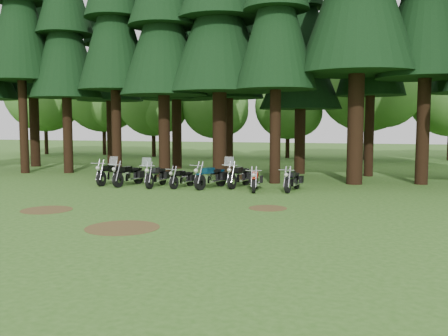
# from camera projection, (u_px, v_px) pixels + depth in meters

# --- Properties ---
(ground) EXTENTS (120.00, 120.00, 0.00)m
(ground) POSITION_uv_depth(u_px,v_px,m) (148.00, 205.00, 18.81)
(ground) COLOR #2F5F1B
(ground) RESTS_ON ground
(pine_front_2) EXTENTS (4.32, 4.32, 16.22)m
(pine_front_2) POSITION_uv_depth(u_px,v_px,m) (64.00, 12.00, 29.99)
(pine_front_2) COLOR black
(pine_front_2) RESTS_ON ground
(pine_front_4) EXTENTS (4.95, 4.95, 16.33)m
(pine_front_4) POSITION_uv_depth(u_px,v_px,m) (163.00, 3.00, 27.81)
(pine_front_4) COLOR black
(pine_front_4) RESTS_ON ground
(pine_back_0) EXTENTS (5.00, 5.00, 17.21)m
(pine_back_0) POSITION_uv_depth(u_px,v_px,m) (31.00, 18.00, 34.55)
(pine_back_0) COLOR black
(pine_back_0) RESTS_ON ground
(pine_back_1) EXTENTS (4.52, 4.52, 16.22)m
(pine_back_1) POSITION_uv_depth(u_px,v_px,m) (109.00, 26.00, 34.19)
(pine_back_1) COLOR black
(pine_back_1) RESTS_ON ground
(pine_back_2) EXTENTS (4.85, 4.85, 16.30)m
(pine_back_2) POSITION_uv_depth(u_px,v_px,m) (176.00, 21.00, 32.92)
(pine_back_2) COLOR black
(pine_back_2) RESTS_ON ground
(pine_back_3) EXTENTS (4.35, 4.35, 16.20)m
(pine_back_3) POSITION_uv_depth(u_px,v_px,m) (229.00, 14.00, 30.44)
(pine_back_3) COLOR black
(pine_back_3) RESTS_ON ground
(pine_back_4) EXTENTS (4.94, 4.94, 13.78)m
(pine_back_4) POSITION_uv_depth(u_px,v_px,m) (301.00, 36.00, 29.67)
(pine_back_4) COLOR black
(pine_back_4) RESTS_ON ground
(pine_back_5) EXTENTS (3.94, 3.94, 16.33)m
(pine_back_5) POSITION_uv_depth(u_px,v_px,m) (373.00, 4.00, 28.07)
(pine_back_5) COLOR black
(pine_back_5) RESTS_ON ground
(decid_0) EXTENTS (8.00, 7.78, 10.00)m
(decid_0) POSITION_uv_depth(u_px,v_px,m) (46.00, 94.00, 48.47)
(decid_0) COLOR black
(decid_0) RESTS_ON ground
(decid_1) EXTENTS (7.91, 7.69, 9.88)m
(decid_1) POSITION_uv_depth(u_px,v_px,m) (105.00, 94.00, 47.30)
(decid_1) COLOR black
(decid_1) RESTS_ON ground
(decid_2) EXTENTS (6.72, 6.53, 8.40)m
(decid_2) POSITION_uv_depth(u_px,v_px,m) (155.00, 102.00, 44.93)
(decid_2) COLOR black
(decid_2) RESTS_ON ground
(decid_3) EXTENTS (6.12, 5.95, 7.65)m
(decid_3) POSITION_uv_depth(u_px,v_px,m) (217.00, 106.00, 43.77)
(decid_3) COLOR black
(decid_3) RESTS_ON ground
(decid_4) EXTENTS (5.93, 5.76, 7.41)m
(decid_4) POSITION_uv_depth(u_px,v_px,m) (291.00, 108.00, 43.22)
(decid_4) COLOR black
(decid_4) RESTS_ON ground
(decid_5) EXTENTS (8.45, 8.21, 10.56)m
(decid_5) POSITION_uv_depth(u_px,v_px,m) (372.00, 84.00, 40.65)
(decid_5) COLOR black
(decid_5) RESTS_ON ground
(dirt_patch_0) EXTENTS (1.80, 1.80, 0.01)m
(dirt_patch_0) POSITION_uv_depth(u_px,v_px,m) (47.00, 210.00, 17.71)
(dirt_patch_0) COLOR #4C3D1E
(dirt_patch_0) RESTS_ON ground
(dirt_patch_1) EXTENTS (1.40, 1.40, 0.01)m
(dirt_patch_1) POSITION_uv_depth(u_px,v_px,m) (268.00, 208.00, 18.08)
(dirt_patch_1) COLOR #4C3D1E
(dirt_patch_1) RESTS_ON ground
(dirt_patch_2) EXTENTS (2.20, 2.20, 0.01)m
(dirt_patch_2) POSITION_uv_depth(u_px,v_px,m) (122.00, 228.00, 14.71)
(dirt_patch_2) COLOR #4C3D1E
(dirt_patch_2) RESTS_ON ground
(motorcycle_0) EXTENTS (0.36, 2.40, 0.97)m
(motorcycle_0) POSITION_uv_depth(u_px,v_px,m) (110.00, 174.00, 25.07)
(motorcycle_0) COLOR black
(motorcycle_0) RESTS_ON ground
(motorcycle_1) EXTENTS (0.73, 2.41, 1.51)m
(motorcycle_1) POSITION_uv_depth(u_px,v_px,m) (128.00, 175.00, 24.53)
(motorcycle_1) COLOR black
(motorcycle_1) RESTS_ON ground
(motorcycle_2) EXTENTS (0.44, 2.37, 1.50)m
(motorcycle_2) POSITION_uv_depth(u_px,v_px,m) (156.00, 176.00, 24.08)
(motorcycle_2) COLOR black
(motorcycle_2) RESTS_ON ground
(motorcycle_3) EXTENTS (0.60, 1.96, 0.81)m
(motorcycle_3) POSITION_uv_depth(u_px,v_px,m) (182.00, 179.00, 23.83)
(motorcycle_3) COLOR black
(motorcycle_3) RESTS_ON ground
(motorcycle_4) EXTENTS (0.90, 2.36, 0.99)m
(motorcycle_4) POSITION_uv_depth(u_px,v_px,m) (211.00, 178.00, 23.55)
(motorcycle_4) COLOR black
(motorcycle_4) RESTS_ON ground
(motorcycle_5) EXTENTS (0.70, 2.46, 1.55)m
(motorcycle_5) POSITION_uv_depth(u_px,v_px,m) (239.00, 177.00, 23.92)
(motorcycle_5) COLOR black
(motorcycle_5) RESTS_ON ground
(motorcycle_6) EXTENTS (0.46, 2.16, 0.88)m
(motorcycle_6) POSITION_uv_depth(u_px,v_px,m) (255.00, 181.00, 22.63)
(motorcycle_6) COLOR black
(motorcycle_6) RESTS_ON ground
(motorcycle_7) EXTENTS (0.42, 2.19, 0.89)m
(motorcycle_7) POSITION_uv_depth(u_px,v_px,m) (292.00, 181.00, 22.58)
(motorcycle_7) COLOR black
(motorcycle_7) RESTS_ON ground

